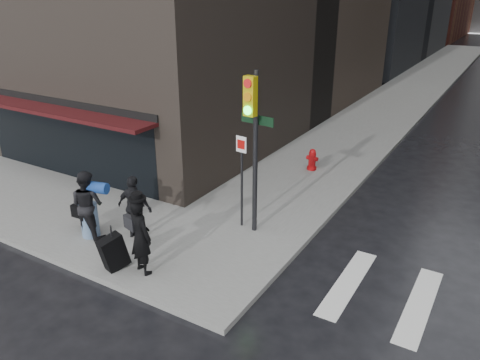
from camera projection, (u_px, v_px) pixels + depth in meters
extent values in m
plane|color=black|center=(200.00, 261.00, 11.75)|extent=(140.00, 140.00, 0.00)
cube|color=slate|center=(421.00, 83.00, 33.12)|extent=(4.00, 50.00, 0.15)
cube|color=silver|center=(348.00, 282.00, 10.88)|extent=(0.50, 3.00, 0.01)
cube|color=silver|center=(419.00, 305.00, 10.12)|extent=(0.50, 3.00, 0.01)
cube|color=black|center=(68.00, 142.00, 16.16)|extent=(8.00, 0.12, 2.60)
cube|color=#370C0E|center=(50.00, 110.00, 15.28)|extent=(8.40, 1.10, 0.12)
cube|color=black|center=(60.00, 102.00, 15.56)|extent=(8.40, 0.08, 0.22)
imported|color=black|center=(141.00, 236.00, 10.71)|extent=(0.78, 0.62, 1.87)
cylinder|color=black|center=(137.00, 199.00, 10.34)|extent=(0.40, 0.40, 0.05)
cylinder|color=black|center=(137.00, 196.00, 10.32)|extent=(0.25, 0.25, 0.15)
cube|color=black|center=(130.00, 223.00, 10.78)|extent=(0.42, 0.23, 0.32)
cube|color=black|center=(114.00, 253.00, 11.00)|extent=(0.50, 0.78, 0.94)
cylinder|color=black|center=(111.00, 234.00, 10.81)|extent=(0.04, 0.04, 0.44)
imported|color=black|center=(87.00, 204.00, 12.29)|extent=(0.95, 0.76, 1.86)
cube|color=black|center=(82.00, 211.00, 12.76)|extent=(0.58, 0.33, 0.35)
cylinder|color=navy|center=(97.00, 188.00, 12.07)|extent=(0.61, 0.42, 0.30)
imported|color=black|center=(135.00, 207.00, 12.24)|extent=(1.07, 0.54, 1.75)
cylinder|color=black|center=(255.00, 155.00, 12.11)|extent=(0.13, 0.13, 4.37)
cube|color=gold|center=(250.00, 96.00, 11.33)|extent=(0.33, 0.23, 0.98)
cylinder|color=red|center=(248.00, 83.00, 11.12)|extent=(0.22, 0.08, 0.22)
cylinder|color=orange|center=(248.00, 97.00, 11.25)|extent=(0.22, 0.08, 0.22)
cylinder|color=#19E533|center=(248.00, 110.00, 11.37)|extent=(0.22, 0.08, 0.22)
cylinder|color=black|center=(242.00, 182.00, 12.69)|extent=(0.07, 0.07, 2.62)
cube|color=white|center=(241.00, 144.00, 12.25)|extent=(0.33, 0.06, 0.44)
cube|color=black|center=(257.00, 120.00, 11.82)|extent=(0.98, 0.14, 0.24)
cylinder|color=#9F090C|center=(312.00, 168.00, 17.19)|extent=(0.35, 0.35, 0.11)
cylinder|color=#9F090C|center=(312.00, 161.00, 17.08)|extent=(0.26, 0.26, 0.65)
sphere|color=#9F090C|center=(313.00, 152.00, 16.95)|extent=(0.24, 0.24, 0.24)
cylinder|color=#9F090C|center=(312.00, 158.00, 17.04)|extent=(0.45, 0.19, 0.15)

